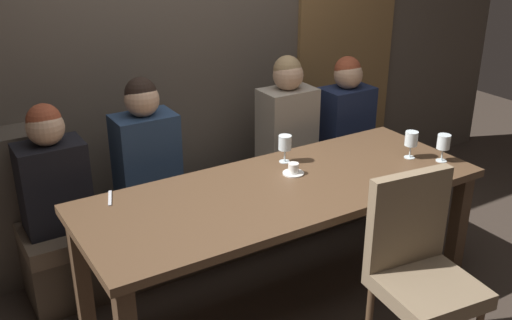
{
  "coord_description": "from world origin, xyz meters",
  "views": [
    {
      "loc": [
        -1.62,
        -2.36,
        2.11
      ],
      "look_at": [
        -0.06,
        0.18,
        0.84
      ],
      "focal_mm": 41.65,
      "sensor_mm": 36.0,
      "label": 1
    }
  ],
  "objects_px": {
    "dining_table": "(283,201)",
    "wine_glass_near_left": "(285,143)",
    "chair_near_side": "(419,262)",
    "diner_far_end": "(287,118)",
    "diner_near_end": "(346,110)",
    "wine_glass_center_front": "(444,143)",
    "banquette_bench": "(223,217)",
    "espresso_cup": "(293,170)",
    "diner_redhead": "(52,172)",
    "fork_on_table": "(110,198)",
    "wine_glass_far_right": "(411,139)"
  },
  "relations": [
    {
      "from": "dining_table",
      "to": "wine_glass_near_left",
      "type": "xyz_separation_m",
      "value": [
        0.19,
        0.27,
        0.2
      ]
    },
    {
      "from": "chair_near_side",
      "to": "wine_glass_near_left",
      "type": "distance_m",
      "value": 1.04
    },
    {
      "from": "diner_far_end",
      "to": "diner_near_end",
      "type": "height_order",
      "value": "diner_far_end"
    },
    {
      "from": "wine_glass_near_left",
      "to": "wine_glass_center_front",
      "type": "distance_m",
      "value": 0.92
    },
    {
      "from": "banquette_bench",
      "to": "diner_near_end",
      "type": "height_order",
      "value": "diner_near_end"
    },
    {
      "from": "wine_glass_center_front",
      "to": "espresso_cup",
      "type": "distance_m",
      "value": 0.9
    },
    {
      "from": "diner_redhead",
      "to": "wine_glass_center_front",
      "type": "relative_size",
      "value": 4.41
    },
    {
      "from": "dining_table",
      "to": "wine_glass_center_front",
      "type": "bearing_deg",
      "value": -11.73
    },
    {
      "from": "diner_near_end",
      "to": "diner_far_end",
      "type": "bearing_deg",
      "value": 178.98
    },
    {
      "from": "banquette_bench",
      "to": "diner_far_end",
      "type": "bearing_deg",
      "value": 1.4
    },
    {
      "from": "wine_glass_near_left",
      "to": "fork_on_table",
      "type": "distance_m",
      "value": 1.04
    },
    {
      "from": "diner_near_end",
      "to": "wine_glass_near_left",
      "type": "height_order",
      "value": "diner_near_end"
    },
    {
      "from": "diner_far_end",
      "to": "espresso_cup",
      "type": "height_order",
      "value": "diner_far_end"
    },
    {
      "from": "banquette_bench",
      "to": "diner_near_end",
      "type": "relative_size",
      "value": 3.44
    },
    {
      "from": "banquette_bench",
      "to": "wine_glass_near_left",
      "type": "distance_m",
      "value": 0.79
    },
    {
      "from": "diner_far_end",
      "to": "fork_on_table",
      "type": "relative_size",
      "value": 4.65
    },
    {
      "from": "chair_near_side",
      "to": "diner_redhead",
      "type": "xyz_separation_m",
      "value": [
        -1.32,
        1.44,
        0.23
      ]
    },
    {
      "from": "diner_far_end",
      "to": "wine_glass_near_left",
      "type": "bearing_deg",
      "value": -125.77
    },
    {
      "from": "dining_table",
      "to": "wine_glass_near_left",
      "type": "distance_m",
      "value": 0.39
    },
    {
      "from": "diner_near_end",
      "to": "fork_on_table",
      "type": "bearing_deg",
      "value": -168.94
    },
    {
      "from": "wine_glass_far_right",
      "to": "fork_on_table",
      "type": "xyz_separation_m",
      "value": [
        -1.7,
        0.41,
        -0.11
      ]
    },
    {
      "from": "banquette_bench",
      "to": "chair_near_side",
      "type": "bearing_deg",
      "value": -78.33
    },
    {
      "from": "diner_far_end",
      "to": "espresso_cup",
      "type": "relative_size",
      "value": 6.59
    },
    {
      "from": "diner_near_end",
      "to": "fork_on_table",
      "type": "xyz_separation_m",
      "value": [
        -1.85,
        -0.36,
        -0.05
      ]
    },
    {
      "from": "diner_redhead",
      "to": "diner_far_end",
      "type": "distance_m",
      "value": 1.54
    },
    {
      "from": "diner_redhead",
      "to": "espresso_cup",
      "type": "xyz_separation_m",
      "value": [
        1.17,
        -0.62,
        -0.02
      ]
    },
    {
      "from": "banquette_bench",
      "to": "diner_redhead",
      "type": "height_order",
      "value": "diner_redhead"
    },
    {
      "from": "diner_far_end",
      "to": "wine_glass_far_right",
      "type": "height_order",
      "value": "diner_far_end"
    },
    {
      "from": "chair_near_side",
      "to": "fork_on_table",
      "type": "relative_size",
      "value": 5.76
    },
    {
      "from": "wine_glass_center_front",
      "to": "fork_on_table",
      "type": "height_order",
      "value": "wine_glass_center_front"
    },
    {
      "from": "diner_near_end",
      "to": "espresso_cup",
      "type": "distance_m",
      "value": 1.06
    },
    {
      "from": "banquette_bench",
      "to": "fork_on_table",
      "type": "distance_m",
      "value": 1.05
    },
    {
      "from": "diner_far_end",
      "to": "espresso_cup",
      "type": "distance_m",
      "value": 0.72
    },
    {
      "from": "banquette_bench",
      "to": "diner_far_end",
      "type": "xyz_separation_m",
      "value": [
        0.51,
        0.01,
        0.6
      ]
    },
    {
      "from": "dining_table",
      "to": "chair_near_side",
      "type": "bearing_deg",
      "value": -67.85
    },
    {
      "from": "diner_far_end",
      "to": "wine_glass_far_right",
      "type": "xyz_separation_m",
      "value": [
        0.35,
        -0.78,
        0.03
      ]
    },
    {
      "from": "diner_far_end",
      "to": "fork_on_table",
      "type": "height_order",
      "value": "diner_far_end"
    },
    {
      "from": "wine_glass_center_front",
      "to": "fork_on_table",
      "type": "distance_m",
      "value": 1.9
    },
    {
      "from": "chair_near_side",
      "to": "wine_glass_center_front",
      "type": "bearing_deg",
      "value": 36.91
    },
    {
      "from": "diner_far_end",
      "to": "diner_near_end",
      "type": "bearing_deg",
      "value": -1.02
    },
    {
      "from": "dining_table",
      "to": "chair_near_side",
      "type": "xyz_separation_m",
      "value": [
        0.29,
        -0.72,
        -0.09
      ]
    },
    {
      "from": "diner_near_end",
      "to": "espresso_cup",
      "type": "bearing_deg",
      "value": -145.38
    },
    {
      "from": "chair_near_side",
      "to": "dining_table",
      "type": "bearing_deg",
      "value": 112.15
    },
    {
      "from": "diner_near_end",
      "to": "wine_glass_far_right",
      "type": "bearing_deg",
      "value": -100.89
    },
    {
      "from": "banquette_bench",
      "to": "diner_far_end",
      "type": "distance_m",
      "value": 0.78
    },
    {
      "from": "diner_redhead",
      "to": "wine_glass_center_front",
      "type": "xyz_separation_m",
      "value": [
        2.01,
        -0.93,
        0.07
      ]
    },
    {
      "from": "diner_far_end",
      "to": "banquette_bench",
      "type": "bearing_deg",
      "value": -178.6
    },
    {
      "from": "wine_glass_far_right",
      "to": "fork_on_table",
      "type": "distance_m",
      "value": 1.75
    },
    {
      "from": "diner_redhead",
      "to": "wine_glass_center_front",
      "type": "height_order",
      "value": "diner_redhead"
    },
    {
      "from": "chair_near_side",
      "to": "diner_near_end",
      "type": "xyz_separation_m",
      "value": [
        0.71,
        1.42,
        0.23
      ]
    }
  ]
}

